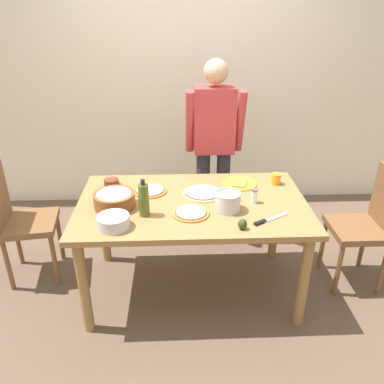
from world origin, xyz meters
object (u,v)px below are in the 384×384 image
(chair_wooden_right, at_px, (368,221))
(popcorn_bowl, at_px, (114,198))
(chair_wooden_left, at_px, (18,217))
(pizza_raw_on_board, at_px, (203,193))
(chef_knife, at_px, (268,220))
(olive_oil_bottle, at_px, (144,200))
(steel_pot, at_px, (228,201))
(person_cook, at_px, (214,141))
(salt_shaker, at_px, (254,196))
(pizza_cooked_on_tray, at_px, (150,191))
(pizza_second_cooked, at_px, (191,213))
(cup_orange, at_px, (276,179))
(dining_table, at_px, (192,213))
(mixing_bowl_steel, at_px, (114,222))
(avocado, at_px, (243,224))
(plate_with_slice, at_px, (239,183))
(small_sauce_bowl, at_px, (111,181))

(chair_wooden_right, height_order, popcorn_bowl, chair_wooden_right)
(chair_wooden_left, xyz_separation_m, popcorn_bowl, (0.79, -0.27, 0.28))
(pizza_raw_on_board, distance_m, chef_knife, 0.56)
(olive_oil_bottle, relative_size, steel_pot, 1.48)
(person_cook, height_order, steel_pot, person_cook)
(chair_wooden_right, relative_size, salt_shaker, 8.96)
(pizza_cooked_on_tray, height_order, salt_shaker, salt_shaker)
(chair_wooden_left, xyz_separation_m, pizza_raw_on_board, (1.40, -0.11, 0.23))
(chair_wooden_right, xyz_separation_m, pizza_second_cooked, (-1.34, -0.22, 0.23))
(person_cook, relative_size, steel_pot, 9.34)
(popcorn_bowl, height_order, cup_orange, popcorn_bowl)
(chef_knife, bearing_deg, chair_wooden_left, 164.18)
(popcorn_bowl, relative_size, cup_orange, 3.29)
(pizza_cooked_on_tray, relative_size, salt_shaker, 2.29)
(dining_table, height_order, steel_pot, steel_pot)
(cup_orange, bearing_deg, mixing_bowl_steel, -153.06)
(chair_wooden_right, xyz_separation_m, salt_shaker, (-0.89, -0.08, 0.27))
(salt_shaker, xyz_separation_m, avocado, (-0.14, -0.34, -0.02))
(chair_wooden_right, relative_size, plate_with_slice, 3.65)
(small_sauce_bowl, bearing_deg, plate_with_slice, -2.09)
(chef_knife, bearing_deg, olive_oil_bottle, 172.18)
(avocado, bearing_deg, chair_wooden_left, 159.67)
(salt_shaker, bearing_deg, chair_wooden_right, 5.00)
(dining_table, bearing_deg, person_cook, 73.81)
(small_sauce_bowl, distance_m, olive_oil_bottle, 0.56)
(chair_wooden_right, relative_size, olive_oil_bottle, 3.71)
(chair_wooden_left, relative_size, pizza_raw_on_board, 3.32)
(person_cook, bearing_deg, pizza_second_cooked, -104.21)
(chair_wooden_right, bearing_deg, steel_pot, -170.86)
(olive_oil_bottle, bearing_deg, person_cook, 59.95)
(chair_wooden_right, relative_size, mixing_bowl_steel, 4.75)
(dining_table, height_order, chef_knife, chef_knife)
(salt_shaker, height_order, chef_knife, salt_shaker)
(pizza_cooked_on_tray, height_order, small_sauce_bowl, small_sauce_bowl)
(person_cook, height_order, olive_oil_bottle, person_cook)
(dining_table, distance_m, salt_shaker, 0.45)
(chair_wooden_right, relative_size, pizza_raw_on_board, 3.32)
(popcorn_bowl, distance_m, olive_oil_bottle, 0.25)
(person_cook, distance_m, pizza_raw_on_board, 0.68)
(salt_shaker, bearing_deg, popcorn_bowl, -179.09)
(dining_table, bearing_deg, mixing_bowl_steel, -147.33)
(pizza_raw_on_board, relative_size, mixing_bowl_steel, 1.43)
(dining_table, xyz_separation_m, chair_wooden_right, (1.32, 0.04, -0.13))
(dining_table, relative_size, person_cook, 0.99)
(chair_wooden_right, relative_size, cup_orange, 11.18)
(person_cook, bearing_deg, pizza_raw_on_board, -102.19)
(chair_wooden_left, height_order, salt_shaker, chair_wooden_left)
(pizza_raw_on_board, bearing_deg, dining_table, -125.76)
(plate_with_slice, distance_m, steel_pot, 0.43)
(chair_wooden_right, xyz_separation_m, cup_orange, (-0.67, 0.22, 0.26))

